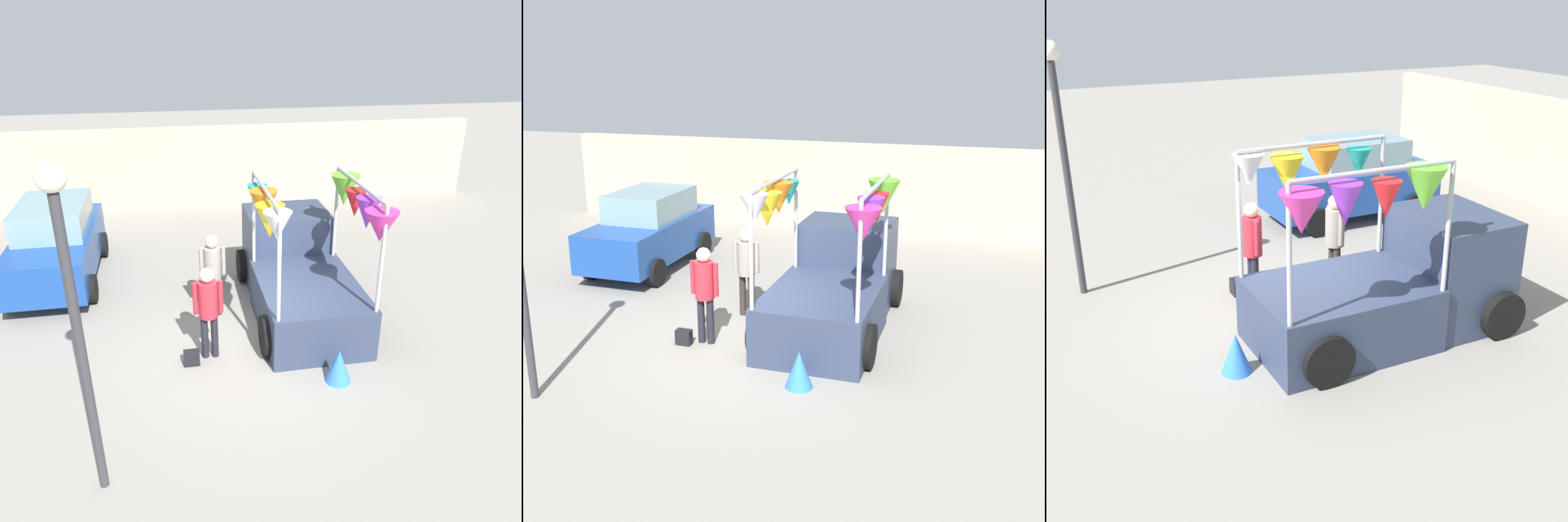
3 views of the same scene
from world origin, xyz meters
The scene contains 8 objects.
ground_plane centered at (0.00, 0.00, 0.00)m, with size 60.00×60.00×0.00m, color gray.
vendor_truck centered at (1.26, 1.44, 0.92)m, with size 2.44×4.16×2.95m.
parked_car centered at (-3.93, 3.64, 0.94)m, with size 1.88×4.00×1.88m.
person_customer centered at (-0.74, -0.13, 1.08)m, with size 0.53×0.34×1.78m.
person_vendor centered at (-0.52, 1.34, 1.08)m, with size 0.53×0.34×1.78m.
handbag centered at (-1.09, -0.33, 0.14)m, with size 0.28×0.16×0.28m, color black.
brick_boundary_wall centered at (0.00, 8.61, 1.30)m, with size 18.00×0.36×2.60m, color tan.
folded_kite_bundle_azure centered at (1.33, -1.23, 0.30)m, with size 0.44×0.44×0.60m, color blue.
Camera 2 is at (3.93, -10.02, 4.87)m, focal length 45.00 mm.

